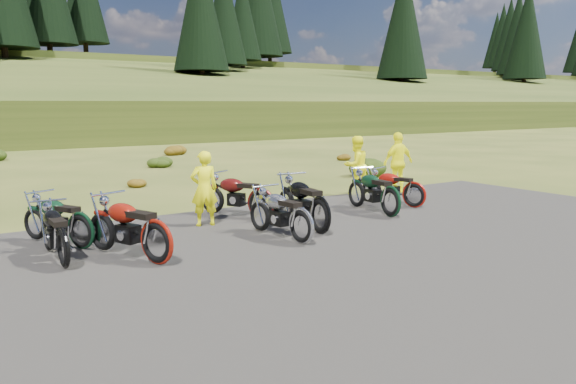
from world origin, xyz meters
TOP-DOWN VIEW (x-y plane):
  - ground at (0.00, 0.00)m, footprint 300.00×300.00m
  - gravel_pad at (0.00, -2.00)m, footprint 20.00×12.00m
  - conifer_26 at (21.00, 49.00)m, footprint 6.16×6.16m
  - conifer_27 at (27.00, 55.00)m, footprint 5.72×5.72m
  - conifer_28 at (33.00, 61.00)m, footprint 5.28×5.28m
  - conifer_30 at (45.00, 73.00)m, footprint 7.48×7.48m
  - conifer_31 at (51.00, 48.00)m, footprint 7.04×7.04m
  - conifer_32 at (57.00, 54.00)m, footprint 6.60×6.60m
  - conifer_33 at (63.00, 60.00)m, footprint 6.16×6.16m
  - conifer_34 at (69.00, 66.00)m, footprint 5.72×5.72m
  - conifer_35 at (75.00, 72.00)m, footprint 5.28×5.28m
  - conifer_36 at (81.00, 78.00)m, footprint 7.92×7.92m
  - conifer_37 at (87.00, 53.00)m, footprint 7.48×7.48m
  - conifer_38 at (93.00, 59.00)m, footprint 7.04×7.04m
  - conifer_39 at (99.00, 65.00)m, footprint 6.60×6.60m
  - conifer_40 at (105.00, 71.00)m, footprint 6.16×6.16m
  - conifer_41 at (111.00, 77.00)m, footprint 5.72×5.72m
  - shrub_4 at (-0.40, 9.20)m, footprint 0.77×0.77m
  - shrub_5 at (2.50, 14.50)m, footprint 1.03×1.03m
  - shrub_6 at (5.40, 19.80)m, footprint 1.30×1.30m
  - shrub_7 at (8.30, 7.10)m, footprint 1.56×1.56m
  - shrub_8 at (11.20, 12.40)m, footprint 0.77×0.77m
  - motorcycle_0 at (-4.59, 0.51)m, footprint 0.69×2.03m
  - motorcycle_1 at (-3.18, -0.16)m, footprint 1.52×2.40m
  - motorcycle_2 at (-4.02, 1.68)m, footprint 1.53×2.15m
  - motorcycle_3 at (-0.25, -0.38)m, footprint 0.89×2.15m
  - motorcycle_4 at (0.36, 2.17)m, footprint 1.66×2.25m
  - motorcycle_5 at (0.59, 0.11)m, footprint 1.02×2.40m
  - motorcycle_6 at (4.58, 1.16)m, footprint 1.21×2.11m
  - motorcycle_7 at (3.15, 0.59)m, footprint 0.96×2.27m
  - person_middle at (-1.11, 2.27)m, footprint 0.70×0.53m
  - person_right_a at (4.72, 3.75)m, footprint 0.91×0.72m
  - person_right_b at (6.12, 3.35)m, footprint 1.14×0.54m

SIDE VIEW (x-z plane):
  - ground at x=0.00m, z-range 0.00..0.00m
  - gravel_pad at x=0.00m, z-range -0.02..0.02m
  - motorcycle_0 at x=-4.59m, z-range -0.53..0.53m
  - motorcycle_1 at x=-3.18m, z-range -0.60..0.60m
  - motorcycle_2 at x=-4.02m, z-range -0.54..0.54m
  - motorcycle_3 at x=-0.25m, z-range -0.55..0.55m
  - motorcycle_4 at x=0.36m, z-range -0.57..0.57m
  - motorcycle_5 at x=0.59m, z-range -0.61..0.61m
  - motorcycle_6 at x=4.58m, z-range -0.52..0.52m
  - motorcycle_7 at x=3.15m, z-range -0.58..0.58m
  - shrub_4 at x=-0.40m, z-range 0.00..0.45m
  - shrub_8 at x=11.20m, z-range 0.00..0.45m
  - shrub_5 at x=2.50m, z-range 0.00..0.61m
  - shrub_6 at x=5.40m, z-range 0.00..0.77m
  - shrub_7 at x=8.30m, z-range 0.00..0.92m
  - person_middle at x=-1.11m, z-range 0.00..1.73m
  - person_right_a at x=4.72m, z-range 0.00..1.81m
  - person_right_b at x=6.12m, z-range 0.00..1.91m
  - conifer_26 at x=21.00m, z-range 5.37..21.37m
  - conifer_27 at x=27.00m, z-range 6.56..21.56m
  - conifer_31 at x=51.00m, z-range 5.18..23.18m
  - conifer_28 at x=33.00m, z-range 7.76..21.76m
  - conifer_32 at x=57.00m, z-range 6.37..23.37m
  - conifer_33 at x=63.00m, z-range 7.56..23.56m
  - conifer_37 at x=87.00m, z-range 6.17..25.17m
  - conifer_34 at x=69.00m, z-range 8.76..23.76m
  - conifer_38 at x=93.00m, z-range 7.37..25.37m
  - conifer_35 at x=75.00m, z-range 9.95..23.95m
  - conifer_39 at x=99.00m, z-range 8.56..25.56m
  - conifer_41 at x=111.00m, z-range 10.15..25.15m
  - conifer_40 at x=105.00m, z-range 9.76..25.76m
  - conifer_30 at x=45.00m, z-range 10.16..29.16m
  - conifer_36 at x=81.00m, z-range 10.16..30.16m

